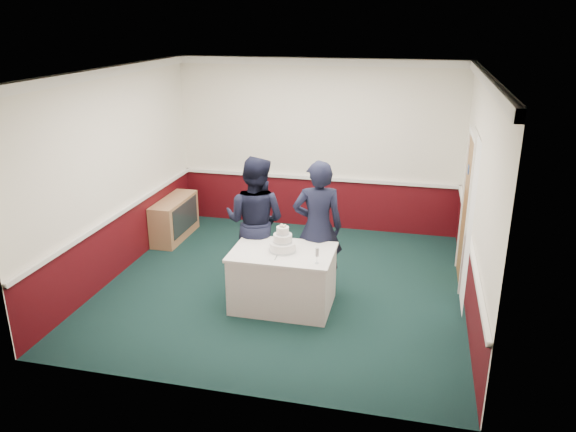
% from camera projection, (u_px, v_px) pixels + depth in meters
% --- Properties ---
extents(ground, '(5.00, 5.00, 0.00)m').
position_uv_depth(ground, '(284.00, 285.00, 8.06)').
color(ground, '#132E29').
rests_on(ground, ground).
extents(room_shell, '(5.00, 5.00, 3.00)m').
position_uv_depth(room_shell, '(299.00, 142.00, 7.94)').
color(room_shell, white).
rests_on(room_shell, ground).
extents(sideboard, '(0.41, 1.20, 0.70)m').
position_uv_depth(sideboard, '(175.00, 218.00, 9.68)').
color(sideboard, '#9A6D4B').
rests_on(sideboard, ground).
extents(cake_table, '(1.32, 0.92, 0.79)m').
position_uv_depth(cake_table, '(283.00, 278.00, 7.37)').
color(cake_table, white).
rests_on(cake_table, ground).
extents(wedding_cake, '(0.35, 0.35, 0.36)m').
position_uv_depth(wedding_cake, '(283.00, 243.00, 7.20)').
color(wedding_cake, white).
rests_on(wedding_cake, cake_table).
extents(cake_knife, '(0.02, 0.22, 0.00)m').
position_uv_depth(cake_knife, '(277.00, 257.00, 7.06)').
color(cake_knife, silver).
rests_on(cake_knife, cake_table).
extents(champagne_flute, '(0.05, 0.05, 0.21)m').
position_uv_depth(champagne_flute, '(317.00, 253.00, 6.83)').
color(champagne_flute, silver).
rests_on(champagne_flute, cake_table).
extents(person_man, '(0.99, 0.82, 1.87)m').
position_uv_depth(person_man, '(255.00, 221.00, 7.87)').
color(person_man, black).
rests_on(person_man, ground).
extents(person_woman, '(0.78, 0.61, 1.88)m').
position_uv_depth(person_woman, '(318.00, 228.00, 7.61)').
color(person_woman, black).
rests_on(person_woman, ground).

